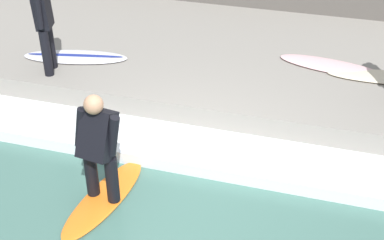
# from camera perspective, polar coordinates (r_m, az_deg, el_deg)

# --- Properties ---
(ground_plane) EXTENTS (28.00, 28.00, 0.00)m
(ground_plane) POSITION_cam_1_polar(r_m,az_deg,el_deg) (7.21, -1.80, -7.97)
(ground_plane) COLOR #426B60
(concrete_ledge) EXTENTS (4.40, 12.54, 0.52)m
(concrete_ledge) POSITION_cam_1_polar(r_m,az_deg,el_deg) (10.03, 4.58, 6.14)
(concrete_ledge) COLOR gray
(concrete_ledge) RESTS_ON ground_plane
(wave_foam_crest) EXTENTS (0.98, 11.92, 0.19)m
(wave_foam_crest) POSITION_cam_1_polar(r_m,az_deg,el_deg) (7.86, 0.28, -3.22)
(wave_foam_crest) COLOR silver
(wave_foam_crest) RESTS_ON ground_plane
(surfboard_riding) EXTENTS (1.82, 0.75, 0.06)m
(surfboard_riding) POSITION_cam_1_polar(r_m,az_deg,el_deg) (7.21, -9.35, -8.20)
(surfboard_riding) COLOR orange
(surfboard_riding) RESTS_ON ground_plane
(surfer_riding) EXTENTS (0.51, 0.68, 1.52)m
(surfer_riding) POSITION_cam_1_polar(r_m,az_deg,el_deg) (6.68, -10.00, -2.49)
(surfer_riding) COLOR black
(surfer_riding) RESTS_ON surfboard_riding
(surfer_waiting_near) EXTENTS (0.52, 0.34, 1.58)m
(surfer_waiting_near) POSITION_cam_1_polar(r_m,az_deg,el_deg) (9.07, -15.51, 10.08)
(surfer_waiting_near) COLOR black
(surfer_waiting_near) RESTS_ON concrete_ledge
(surfboard_waiting_near) EXTENTS (0.94, 1.94, 0.07)m
(surfboard_waiting_near) POSITION_cam_1_polar(r_m,az_deg,el_deg) (9.76, -12.32, 6.60)
(surfboard_waiting_near) COLOR silver
(surfboard_waiting_near) RESTS_ON concrete_ledge
(surfboard_spare) EXTENTS (0.84, 1.89, 0.06)m
(surfboard_spare) POSITION_cam_1_polar(r_m,az_deg,el_deg) (9.52, 14.67, 5.60)
(surfboard_spare) COLOR beige
(surfboard_spare) RESTS_ON concrete_ledge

